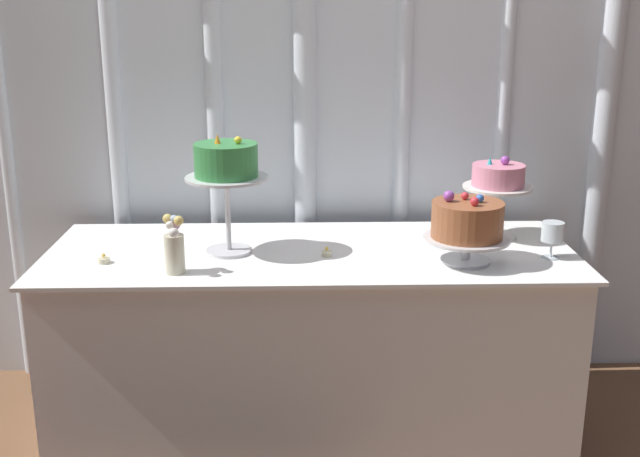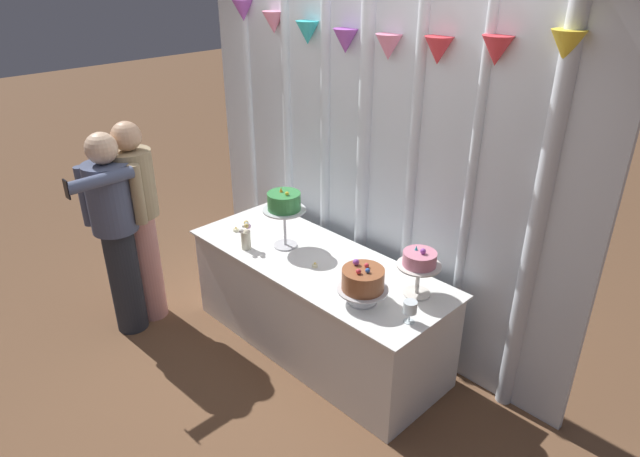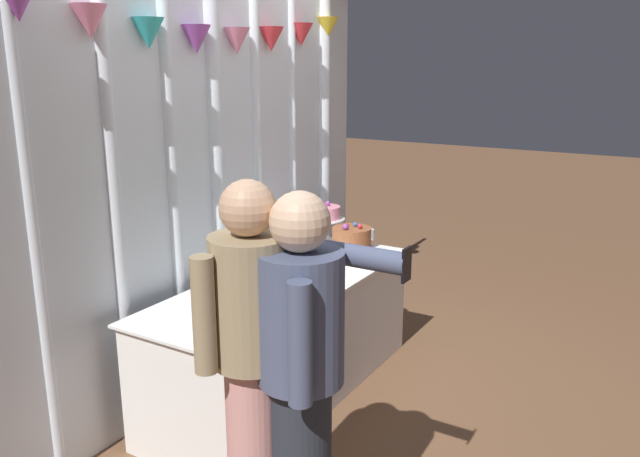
{
  "view_description": "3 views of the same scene",
  "coord_description": "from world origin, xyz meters",
  "px_view_note": "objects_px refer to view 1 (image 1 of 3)",
  "views": [
    {
      "loc": [
        -0.04,
        -2.68,
        1.62
      ],
      "look_at": [
        0.04,
        0.12,
        0.8
      ],
      "focal_mm": 43.46,
      "sensor_mm": 36.0,
      "label": 1
    },
    {
      "loc": [
        2.38,
        -2.2,
        2.62
      ],
      "look_at": [
        0.07,
        0.06,
        1.0
      ],
      "focal_mm": 31.25,
      "sensor_mm": 36.0,
      "label": 2
    },
    {
      "loc": [
        -2.97,
        -1.93,
        1.99
      ],
      "look_at": [
        0.26,
        0.0,
        1.0
      ],
      "focal_mm": 35.97,
      "sensor_mm": 36.0,
      "label": 3
    }
  ],
  "objects_px": {
    "cake_table": "(311,338)",
    "cake_display_leftmost": "(226,167)",
    "cake_display_rightmost": "(498,182)",
    "cake_display_center": "(467,223)",
    "flower_vase": "(174,247)",
    "tealight_near_left": "(327,253)",
    "tealight_far_left": "(104,260)",
    "wine_glass": "(552,233)"
  },
  "relations": [
    {
      "from": "cake_table",
      "to": "cake_display_leftmost",
      "type": "height_order",
      "value": "cake_display_leftmost"
    },
    {
      "from": "cake_display_leftmost",
      "to": "tealight_far_left",
      "type": "relative_size",
      "value": 10.21
    },
    {
      "from": "tealight_near_left",
      "to": "cake_table",
      "type": "bearing_deg",
      "value": 128.37
    },
    {
      "from": "cake_display_rightmost",
      "to": "tealight_far_left",
      "type": "relative_size",
      "value": 7.55
    },
    {
      "from": "cake_table",
      "to": "flower_vase",
      "type": "distance_m",
      "value": 0.7
    },
    {
      "from": "cake_display_leftmost",
      "to": "cake_display_center",
      "type": "relative_size",
      "value": 1.44
    },
    {
      "from": "cake_display_leftmost",
      "to": "tealight_far_left",
      "type": "distance_m",
      "value": 0.55
    },
    {
      "from": "flower_vase",
      "to": "cake_display_center",
      "type": "bearing_deg",
      "value": 4.78
    },
    {
      "from": "cake_table",
      "to": "flower_vase",
      "type": "xyz_separation_m",
      "value": [
        -0.47,
        -0.24,
        0.45
      ]
    },
    {
      "from": "cake_display_center",
      "to": "wine_glass",
      "type": "relative_size",
      "value": 2.29
    },
    {
      "from": "cake_display_center",
      "to": "tealight_near_left",
      "type": "relative_size",
      "value": 8.12
    },
    {
      "from": "cake_display_rightmost",
      "to": "tealight_far_left",
      "type": "xyz_separation_m",
      "value": [
        -1.48,
        -0.28,
        -0.21
      ]
    },
    {
      "from": "wine_glass",
      "to": "tealight_far_left",
      "type": "bearing_deg",
      "value": -179.47
    },
    {
      "from": "tealight_far_left",
      "to": "cake_display_rightmost",
      "type": "bearing_deg",
      "value": 10.59
    },
    {
      "from": "cake_display_rightmost",
      "to": "tealight_far_left",
      "type": "height_order",
      "value": "cake_display_rightmost"
    },
    {
      "from": "wine_glass",
      "to": "cake_display_leftmost",
      "type": "bearing_deg",
      "value": 175.33
    },
    {
      "from": "cake_table",
      "to": "tealight_far_left",
      "type": "relative_size",
      "value": 45.44
    },
    {
      "from": "cake_display_leftmost",
      "to": "cake_display_rightmost",
      "type": "relative_size",
      "value": 1.35
    },
    {
      "from": "cake_display_leftmost",
      "to": "tealight_far_left",
      "type": "height_order",
      "value": "cake_display_leftmost"
    },
    {
      "from": "cake_table",
      "to": "cake_display_rightmost",
      "type": "relative_size",
      "value": 6.02
    },
    {
      "from": "cake_display_leftmost",
      "to": "tealight_near_left",
      "type": "xyz_separation_m",
      "value": [
        0.36,
        -0.06,
        -0.31
      ]
    },
    {
      "from": "cake_table",
      "to": "cake_display_rightmost",
      "type": "xyz_separation_m",
      "value": [
        0.73,
        0.15,
        0.58
      ]
    },
    {
      "from": "cake_display_rightmost",
      "to": "tealight_near_left",
      "type": "xyz_separation_m",
      "value": [
        -0.68,
        -0.22,
        -0.21
      ]
    },
    {
      "from": "cake_display_leftmost",
      "to": "tealight_near_left",
      "type": "bearing_deg",
      "value": -8.64
    },
    {
      "from": "cake_table",
      "to": "tealight_near_left",
      "type": "relative_size",
      "value": 52.0
    },
    {
      "from": "cake_table",
      "to": "wine_glass",
      "type": "height_order",
      "value": "wine_glass"
    },
    {
      "from": "flower_vase",
      "to": "cake_display_rightmost",
      "type": "bearing_deg",
      "value": 17.82
    },
    {
      "from": "cake_table",
      "to": "tealight_near_left",
      "type": "xyz_separation_m",
      "value": [
        0.06,
        -0.07,
        0.37
      ]
    },
    {
      "from": "cake_display_center",
      "to": "cake_display_rightmost",
      "type": "distance_m",
      "value": 0.36
    },
    {
      "from": "cake_display_center",
      "to": "wine_glass",
      "type": "height_order",
      "value": "cake_display_center"
    },
    {
      "from": "tealight_far_left",
      "to": "tealight_near_left",
      "type": "relative_size",
      "value": 1.14
    },
    {
      "from": "tealight_far_left",
      "to": "tealight_near_left",
      "type": "distance_m",
      "value": 0.8
    },
    {
      "from": "cake_display_rightmost",
      "to": "cake_display_center",
      "type": "bearing_deg",
      "value": -120.85
    },
    {
      "from": "flower_vase",
      "to": "tealight_far_left",
      "type": "height_order",
      "value": "flower_vase"
    },
    {
      "from": "cake_display_rightmost",
      "to": "flower_vase",
      "type": "height_order",
      "value": "cake_display_rightmost"
    },
    {
      "from": "cake_display_center",
      "to": "cake_display_leftmost",
      "type": "bearing_deg",
      "value": 170.96
    },
    {
      "from": "tealight_far_left",
      "to": "cake_display_center",
      "type": "bearing_deg",
      "value": -1.11
    },
    {
      "from": "wine_glass",
      "to": "flower_vase",
      "type": "bearing_deg",
      "value": -174.67
    },
    {
      "from": "cake_table",
      "to": "cake_display_center",
      "type": "xyz_separation_m",
      "value": [
        0.55,
        -0.15,
        0.51
      ]
    },
    {
      "from": "cake_display_leftmost",
      "to": "flower_vase",
      "type": "height_order",
      "value": "cake_display_leftmost"
    },
    {
      "from": "cake_display_rightmost",
      "to": "flower_vase",
      "type": "xyz_separation_m",
      "value": [
        -1.2,
        -0.39,
        -0.13
      ]
    },
    {
      "from": "wine_glass",
      "to": "cake_display_rightmost",
      "type": "bearing_deg",
      "value": 118.65
    }
  ]
}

